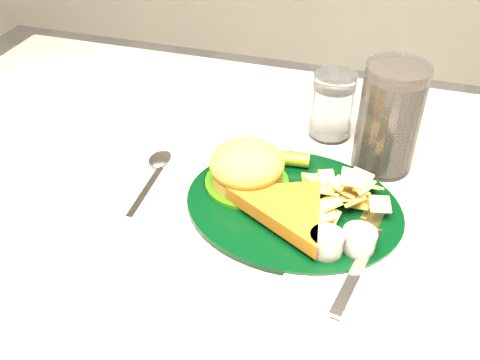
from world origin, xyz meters
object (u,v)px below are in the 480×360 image
object	(u,v)px
water_glass	(332,106)
cola_glass	(389,119)
dinner_plate	(294,190)
fork_napkin	(359,262)

from	to	relation	value
water_glass	cola_glass	distance (m)	0.11
water_glass	dinner_plate	bearing A→B (deg)	-94.34
fork_napkin	cola_glass	bearing A→B (deg)	99.82
water_glass	cola_glass	bearing A→B (deg)	-35.09
dinner_plate	cola_glass	xyz separation A→B (m)	(0.10, 0.13, 0.05)
dinner_plate	water_glass	bearing A→B (deg)	89.56
cola_glass	fork_napkin	distance (m)	0.22
water_glass	cola_glass	world-z (taller)	cola_glass
dinner_plate	fork_napkin	size ratio (longest dim) A/B	1.46
water_glass	cola_glass	xyz separation A→B (m)	(0.08, -0.06, 0.03)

